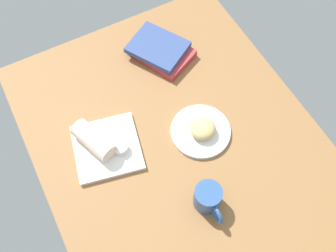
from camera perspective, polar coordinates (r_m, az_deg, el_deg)
The scene contains 8 objects.
dining_table at distance 132.09cm, azimuth 1.04°, elevation -2.06°, with size 110.00×90.00×4.00cm, color olive.
round_plate at distance 130.99cm, azimuth 4.76°, elevation -0.76°, with size 20.02×20.02×1.40cm, color white.
scone_pastry at distance 128.16cm, azimuth 5.08°, elevation -0.33°, with size 8.56×8.50×4.62cm, color tan.
square_plate at distance 129.34cm, azimuth -8.88°, elevation -3.13°, with size 21.01×21.01×1.60cm, color white.
sauce_cup at distance 126.27cm, azimuth -6.97°, elevation -3.10°, with size 5.07×5.07×2.75cm.
breakfast_wrap at distance 126.71cm, azimuth -10.76°, elevation -2.04°, with size 6.43×6.43×14.88cm, color beige.
book_stack at distance 146.94cm, azimuth -1.16°, elevation 10.98°, with size 26.29×24.10×5.05cm.
coffee_mug at distance 118.44cm, azimuth 5.87°, elevation -10.41°, with size 12.94×8.26×8.73cm.
Camera 1 is at (-49.62, 29.05, 120.93)cm, focal length 41.86 mm.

